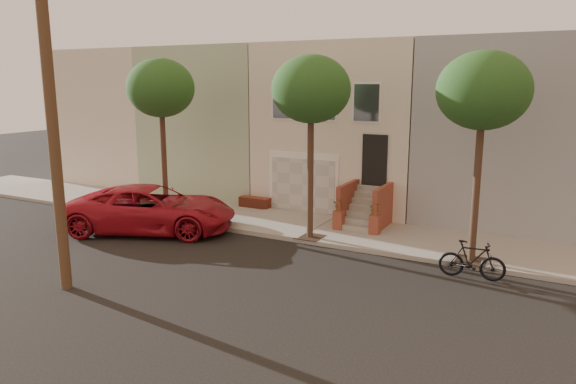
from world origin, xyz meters
The scene contains 9 objects.
ground centered at (0.00, 0.00, 0.00)m, with size 90.00×90.00×0.00m, color black.
sidewalk centered at (0.00, 5.35, 0.07)m, with size 40.00×3.70×0.15m, color gray.
house_row centered at (0.00, 11.19, 3.64)m, with size 33.10×11.70×7.00m.
tree_left centered at (-5.50, 3.90, 5.26)m, with size 2.70×2.57×6.30m.
tree_mid centered at (1.00, 3.90, 5.26)m, with size 2.70×2.57×6.30m.
tree_right centered at (6.50, 3.90, 5.26)m, with size 2.70×2.57×6.30m.
utility_pole centered at (8.00, -3.20, 5.19)m, with size 23.60×1.22×10.00m.
pickup_truck centered at (-4.81, 2.26, 0.87)m, with size 2.87×6.23×1.73m, color #A71423.
motorcycle centered at (6.69, 2.73, 0.56)m, with size 0.52×1.85×1.11m, color black.
Camera 1 is at (8.87, -12.67, 5.58)m, focal length 33.57 mm.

